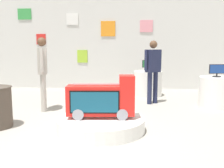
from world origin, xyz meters
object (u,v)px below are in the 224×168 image
tv_on_center_rear (148,65)px  tv_on_right_rear (217,70)px  novelty_firetruck_tv (102,100)px  shopper_browsing_near_truck (43,68)px  display_pedestal_right_rear (216,92)px  shopper_browsing_rear (153,67)px  main_display_pedestal (101,124)px  display_pedestal_center_rear (148,83)px

tv_on_center_rear → tv_on_right_rear: size_ratio=0.93×
novelty_firetruck_tv → shopper_browsing_near_truck: size_ratio=0.71×
display_pedestal_right_rear → tv_on_right_rear: bearing=-97.8°
shopper_browsing_near_truck → novelty_firetruck_tv: bearing=-42.5°
tv_on_right_rear → shopper_browsing_rear: 1.55m
main_display_pedestal → display_pedestal_right_rear: bearing=37.1°
shopper_browsing_near_truck → shopper_browsing_rear: (2.60, 0.94, -0.03)m
display_pedestal_right_rear → shopper_browsing_near_truck: shopper_browsing_near_truck is taller
shopper_browsing_rear → display_pedestal_center_rear: bearing=92.1°
novelty_firetruck_tv → tv_on_right_rear: tv_on_right_rear is taller
main_display_pedestal → display_pedestal_right_rear: size_ratio=1.93×
shopper_browsing_near_truck → shopper_browsing_rear: 2.76m
tv_on_right_rear → shopper_browsing_rear: (-1.52, 0.33, 0.04)m
shopper_browsing_near_truck → shopper_browsing_rear: size_ratio=1.03×
display_pedestal_center_rear → tv_on_center_rear: bearing=-105.1°
tv_on_center_rear → tv_on_right_rear: (1.56, -1.45, -0.03)m
display_pedestal_center_rear → display_pedestal_right_rear: size_ratio=1.05×
display_pedestal_center_rear → shopper_browsing_rear: (0.04, -1.13, 0.58)m
main_display_pedestal → shopper_browsing_near_truck: shopper_browsing_near_truck is taller
main_display_pedestal → tv_on_center_rear: bearing=72.6°
main_display_pedestal → shopper_browsing_rear: size_ratio=0.95×
main_display_pedestal → novelty_firetruck_tv: 0.43m
tv_on_center_rear → display_pedestal_right_rear: (1.56, -1.45, -0.57)m
main_display_pedestal → display_pedestal_right_rear: 3.31m
display_pedestal_right_rear → shopper_browsing_rear: shopper_browsing_rear is taller
display_pedestal_center_rear → tv_on_right_rear: 2.20m
display_pedestal_right_rear → tv_on_right_rear: size_ratio=2.08×
main_display_pedestal → novelty_firetruck_tv: (0.02, -0.01, 0.43)m
display_pedestal_center_rear → shopper_browsing_near_truck: size_ratio=0.50×
main_display_pedestal → tv_on_center_rear: 3.69m
display_pedestal_right_rear → shopper_browsing_rear: bearing=167.9°
display_pedestal_right_rear → shopper_browsing_near_truck: 4.20m
shopper_browsing_near_truck → display_pedestal_right_rear: bearing=8.4°
novelty_firetruck_tv → shopper_browsing_near_truck: bearing=137.5°
novelty_firetruck_tv → shopper_browsing_rear: size_ratio=0.73×
tv_on_right_rear → shopper_browsing_near_truck: shopper_browsing_near_truck is taller
tv_on_right_rear → tv_on_center_rear: bearing=137.0°
novelty_firetruck_tv → tv_on_center_rear: bearing=73.0°
main_display_pedestal → display_pedestal_center_rear: (1.07, 3.44, 0.26)m
novelty_firetruck_tv → display_pedestal_center_rear: novelty_firetruck_tv is taller
novelty_firetruck_tv → tv_on_center_rear: 3.62m
display_pedestal_right_rear → tv_on_right_rear: (-0.00, -0.00, 0.54)m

